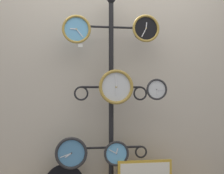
{
  "coord_description": "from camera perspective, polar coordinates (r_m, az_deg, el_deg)",
  "views": [
    {
      "loc": [
        -0.44,
        -2.41,
        1.04
      ],
      "look_at": [
        0.0,
        0.36,
        1.09
      ],
      "focal_mm": 50.0,
      "sensor_mm": 36.0,
      "label": 1
    }
  ],
  "objects": [
    {
      "name": "clock_bottom_left",
      "position": [
        2.77,
        -7.46,
        -11.9
      ],
      "size": [
        0.28,
        0.04,
        0.28
      ],
      "color": "#4C84B2"
    },
    {
      "name": "clock_middle_right",
      "position": [
        2.85,
        8.15,
        -0.44
      ],
      "size": [
        0.19,
        0.04,
        0.19
      ],
      "color": "silver"
    },
    {
      "name": "shop_wall",
      "position": [
        3.03,
        -0.63,
        5.87
      ],
      "size": [
        4.4,
        0.04,
        2.8
      ],
      "color": "#BCB2A3",
      "rests_on": "ground_plane"
    },
    {
      "name": "clock_middle_center",
      "position": [
        2.75,
        0.76,
        0.01
      ],
      "size": [
        0.31,
        0.04,
        0.31
      ],
      "color": "silver"
    },
    {
      "name": "display_stand",
      "position": [
        2.87,
        -0.16,
        -7.24
      ],
      "size": [
        0.68,
        0.38,
        1.94
      ],
      "color": "black",
      "rests_on": "ground_plane"
    },
    {
      "name": "clock_top_left",
      "position": [
        2.8,
        -6.52,
        10.44
      ],
      "size": [
        0.25,
        0.04,
        0.25
      ],
      "color": "#60A8DB"
    },
    {
      "name": "price_tag_upper",
      "position": [
        2.77,
        -5.81,
        7.58
      ],
      "size": [
        0.04,
        0.0,
        0.03
      ],
      "color": "white"
    },
    {
      "name": "clock_bottom_center",
      "position": [
        2.83,
        0.8,
        -12.06
      ],
      "size": [
        0.23,
        0.04,
        0.23
      ],
      "color": "#60A8DB"
    },
    {
      "name": "clock_top_right",
      "position": [
        2.9,
        6.21,
        10.58
      ],
      "size": [
        0.25,
        0.04,
        0.25
      ],
      "color": "black"
    }
  ]
}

